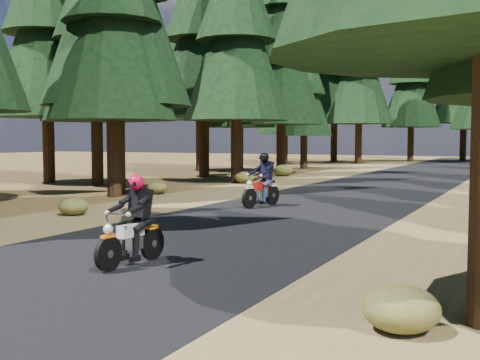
% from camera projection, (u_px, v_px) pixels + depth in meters
% --- Properties ---
extents(ground, '(120.00, 120.00, 0.00)m').
position_uv_depth(ground, '(208.00, 238.00, 12.39)').
color(ground, '#4B3A1A').
rests_on(ground, ground).
extents(road, '(6.00, 100.00, 0.01)m').
position_uv_depth(road, '(296.00, 211.00, 16.85)').
color(road, black).
rests_on(road, ground).
extents(shoulder_l, '(3.20, 100.00, 0.01)m').
position_uv_depth(shoulder_l, '(159.00, 203.00, 18.90)').
color(shoulder_l, brown).
rests_on(shoulder_l, ground).
extents(shoulder_r, '(3.20, 100.00, 0.01)m').
position_uv_depth(shoulder_r, '(470.00, 221.00, 14.81)').
color(shoulder_r, brown).
rests_on(shoulder_r, ground).
extents(pine_forest, '(34.59, 55.08, 16.32)m').
position_uv_depth(pine_forest, '(410.00, 23.00, 30.64)').
color(pine_forest, black).
rests_on(pine_forest, ground).
extents(understory_shrubs, '(14.04, 30.66, 0.61)m').
position_uv_depth(understory_shrubs, '(329.00, 191.00, 20.52)').
color(understory_shrubs, '#474C1E').
rests_on(understory_shrubs, ground).
extents(rider_lead, '(0.60, 1.66, 1.46)m').
position_uv_depth(rider_lead, '(131.00, 236.00, 9.63)').
color(rider_lead, beige).
rests_on(rider_lead, road).
extents(rider_follow, '(0.89, 1.87, 1.61)m').
position_uv_depth(rider_follow, '(261.00, 189.00, 17.88)').
color(rider_follow, maroon).
rests_on(rider_follow, road).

